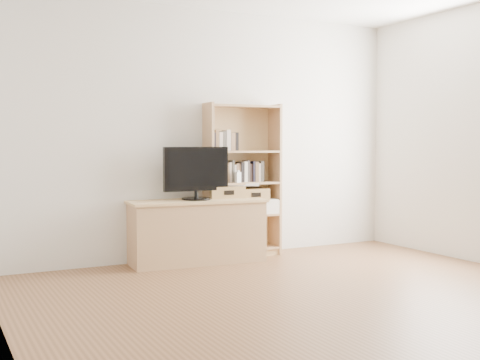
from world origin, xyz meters
TOP-DOWN VIEW (x-y plane):
  - floor at (0.00, 0.00)m, footprint 4.50×5.00m
  - back_wall at (0.00, 2.50)m, footprint 4.50×0.02m
  - left_wall at (-2.25, 0.00)m, footprint 0.02×5.00m
  - tv_stand at (-0.26, 2.25)m, footprint 1.37×0.61m
  - bookshelf at (0.32, 2.36)m, footprint 0.82×0.33m
  - television at (-0.26, 2.25)m, footprint 0.68×0.06m
  - books_row_mid at (0.32, 2.37)m, footprint 0.81×0.23m
  - books_row_upper at (0.14, 2.38)m, footprint 0.39×0.16m
  - baby_monitor at (0.23, 2.27)m, footprint 0.06×0.05m
  - basket_left at (0.10, 2.36)m, footprint 0.40×0.34m
  - basket_right at (0.42, 2.35)m, footprint 0.35×0.29m
  - laptop at (0.29, 2.33)m, footprint 0.38×0.30m
  - magazine_stack at (0.60, 2.34)m, footprint 0.20×0.29m

SIDE VIEW (x-z plane):
  - floor at x=0.00m, z-range -0.01..0.01m
  - tv_stand at x=-0.26m, z-range 0.00..0.61m
  - magazine_stack at x=0.60m, z-range 0.45..0.58m
  - basket_right at x=0.42m, z-range 0.45..0.72m
  - basket_left at x=0.10m, z-range 0.45..0.76m
  - laptop at x=0.29m, z-range 0.76..0.78m
  - bookshelf at x=0.32m, z-range 0.00..1.62m
  - baby_monitor at x=0.23m, z-range 0.79..0.90m
  - books_row_mid at x=0.32m, z-range 0.79..1.01m
  - television at x=-0.26m, z-range 0.64..1.17m
  - books_row_upper at x=0.14m, z-range 1.13..1.33m
  - back_wall at x=0.00m, z-range 0.00..2.60m
  - left_wall at x=-2.25m, z-range 0.00..2.60m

